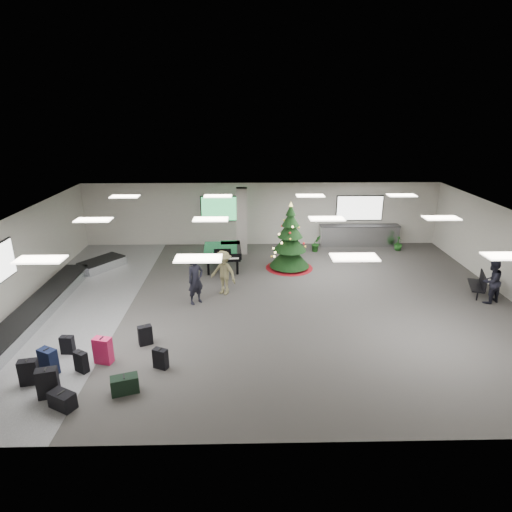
{
  "coord_description": "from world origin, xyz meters",
  "views": [
    {
      "loc": [
        -0.76,
        -14.28,
        6.8
      ],
      "look_at": [
        -0.42,
        1.0,
        1.44
      ],
      "focal_mm": 30.0,
      "sensor_mm": 36.0,
      "label": 1
    }
  ],
  "objects_px": {
    "service_counter": "(359,235)",
    "pink_suitcase": "(103,350)",
    "bench": "(479,283)",
    "traveler_a": "(195,280)",
    "christmas_tree": "(290,246)",
    "potted_plant_right": "(398,243)",
    "traveler_b": "(223,273)",
    "grand_piano": "(223,251)",
    "baggage_carousel": "(52,299)",
    "potted_plant_left": "(316,243)",
    "traveler_bench": "(491,281)"
  },
  "relations": [
    {
      "from": "service_counter",
      "to": "pink_suitcase",
      "type": "height_order",
      "value": "service_counter"
    },
    {
      "from": "bench",
      "to": "traveler_a",
      "type": "height_order",
      "value": "traveler_a"
    },
    {
      "from": "christmas_tree",
      "to": "potted_plant_right",
      "type": "height_order",
      "value": "christmas_tree"
    },
    {
      "from": "traveler_a",
      "to": "potted_plant_right",
      "type": "height_order",
      "value": "traveler_a"
    },
    {
      "from": "traveler_b",
      "to": "christmas_tree",
      "type": "bearing_deg",
      "value": 77.39
    },
    {
      "from": "christmas_tree",
      "to": "bench",
      "type": "height_order",
      "value": "christmas_tree"
    },
    {
      "from": "grand_piano",
      "to": "potted_plant_right",
      "type": "height_order",
      "value": "grand_piano"
    },
    {
      "from": "pink_suitcase",
      "to": "baggage_carousel",
      "type": "bearing_deg",
      "value": 143.15
    },
    {
      "from": "baggage_carousel",
      "to": "grand_piano",
      "type": "xyz_separation_m",
      "value": [
        6.01,
        3.47,
        0.61
      ]
    },
    {
      "from": "baggage_carousel",
      "to": "potted_plant_right",
      "type": "xyz_separation_m",
      "value": [
        14.62,
        5.91,
        0.16
      ]
    },
    {
      "from": "service_counter",
      "to": "grand_piano",
      "type": "bearing_deg",
      "value": -154.42
    },
    {
      "from": "bench",
      "to": "potted_plant_left",
      "type": "relative_size",
      "value": 1.68
    },
    {
      "from": "bench",
      "to": "traveler_bench",
      "type": "bearing_deg",
      "value": -66.22
    },
    {
      "from": "baggage_carousel",
      "to": "pink_suitcase",
      "type": "relative_size",
      "value": 12.38
    },
    {
      "from": "potted_plant_left",
      "to": "traveler_b",
      "type": "bearing_deg",
      "value": -131.06
    },
    {
      "from": "baggage_carousel",
      "to": "christmas_tree",
      "type": "bearing_deg",
      "value": 21.69
    },
    {
      "from": "traveler_a",
      "to": "baggage_carousel",
      "type": "bearing_deg",
      "value": 137.56
    },
    {
      "from": "traveler_bench",
      "to": "potted_plant_right",
      "type": "height_order",
      "value": "traveler_bench"
    },
    {
      "from": "traveler_bench",
      "to": "potted_plant_left",
      "type": "xyz_separation_m",
      "value": [
        -5.41,
        5.94,
        -0.42
      ]
    },
    {
      "from": "bench",
      "to": "traveler_a",
      "type": "xyz_separation_m",
      "value": [
        -10.64,
        -0.48,
        0.42
      ]
    },
    {
      "from": "bench",
      "to": "traveler_a",
      "type": "distance_m",
      "value": 10.66
    },
    {
      "from": "service_counter",
      "to": "potted_plant_left",
      "type": "distance_m",
      "value": 2.53
    },
    {
      "from": "pink_suitcase",
      "to": "bench",
      "type": "relative_size",
      "value": 0.55
    },
    {
      "from": "bench",
      "to": "traveler_b",
      "type": "relative_size",
      "value": 0.82
    },
    {
      "from": "service_counter",
      "to": "traveler_b",
      "type": "xyz_separation_m",
      "value": [
        -6.66,
        -5.88,
        0.31
      ]
    },
    {
      "from": "baggage_carousel",
      "to": "potted_plant_right",
      "type": "relative_size",
      "value": 13.04
    },
    {
      "from": "traveler_b",
      "to": "traveler_bench",
      "type": "bearing_deg",
      "value": 27.31
    },
    {
      "from": "traveler_bench",
      "to": "service_counter",
      "type": "bearing_deg",
      "value": -91.41
    },
    {
      "from": "pink_suitcase",
      "to": "traveler_a",
      "type": "bearing_deg",
      "value": 74.42
    },
    {
      "from": "bench",
      "to": "potted_plant_left",
      "type": "xyz_separation_m",
      "value": [
        -5.37,
        5.27,
        -0.06
      ]
    },
    {
      "from": "pink_suitcase",
      "to": "christmas_tree",
      "type": "xyz_separation_m",
      "value": [
        5.91,
        7.32,
        0.64
      ]
    },
    {
      "from": "service_counter",
      "to": "christmas_tree",
      "type": "bearing_deg",
      "value": -140.76
    },
    {
      "from": "christmas_tree",
      "to": "traveler_a",
      "type": "xyz_separation_m",
      "value": [
        -3.74,
        -3.51,
        -0.13
      ]
    },
    {
      "from": "pink_suitcase",
      "to": "christmas_tree",
      "type": "relative_size",
      "value": 0.26
    },
    {
      "from": "grand_piano",
      "to": "traveler_bench",
      "type": "distance_m",
      "value": 10.53
    },
    {
      "from": "potted_plant_right",
      "to": "traveler_bench",
      "type": "bearing_deg",
      "value": -77.99
    },
    {
      "from": "potted_plant_right",
      "to": "bench",
      "type": "bearing_deg",
      "value": -76.98
    },
    {
      "from": "christmas_tree",
      "to": "grand_piano",
      "type": "distance_m",
      "value": 2.95
    },
    {
      "from": "service_counter",
      "to": "christmas_tree",
      "type": "distance_m",
      "value": 5.04
    },
    {
      "from": "christmas_tree",
      "to": "traveler_a",
      "type": "distance_m",
      "value": 5.13
    },
    {
      "from": "service_counter",
      "to": "grand_piano",
      "type": "distance_m",
      "value": 7.57
    },
    {
      "from": "pink_suitcase",
      "to": "grand_piano",
      "type": "bearing_deg",
      "value": 81.77
    },
    {
      "from": "service_counter",
      "to": "bench",
      "type": "height_order",
      "value": "service_counter"
    },
    {
      "from": "christmas_tree",
      "to": "traveler_a",
      "type": "relative_size",
      "value": 1.67
    },
    {
      "from": "grand_piano",
      "to": "traveler_bench",
      "type": "height_order",
      "value": "traveler_bench"
    },
    {
      "from": "grand_piano",
      "to": "potted_plant_right",
      "type": "relative_size",
      "value": 2.84
    },
    {
      "from": "pink_suitcase",
      "to": "grand_piano",
      "type": "distance_m",
      "value": 7.82
    },
    {
      "from": "pink_suitcase",
      "to": "traveler_bench",
      "type": "bearing_deg",
      "value": 29.82
    },
    {
      "from": "christmas_tree",
      "to": "bench",
      "type": "xyz_separation_m",
      "value": [
        6.9,
        -3.03,
        -0.54
      ]
    },
    {
      "from": "pink_suitcase",
      "to": "potted_plant_right",
      "type": "distance_m",
      "value": 15.08
    }
  ]
}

